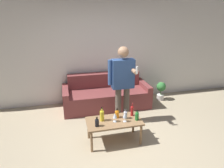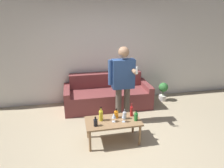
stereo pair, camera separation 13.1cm
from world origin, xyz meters
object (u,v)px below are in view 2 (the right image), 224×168
(couch, at_px, (107,95))
(person_standing_front, at_px, (123,80))
(bottle_orange, at_px, (101,115))
(coffee_table, at_px, (113,123))

(couch, distance_m, person_standing_front, 1.10)
(bottle_orange, bearing_deg, coffee_table, -13.18)
(couch, bearing_deg, coffee_table, -96.46)
(couch, height_order, coffee_table, couch)
(couch, relative_size, person_standing_front, 1.29)
(coffee_table, relative_size, person_standing_front, 0.60)
(coffee_table, distance_m, person_standing_front, 0.93)
(couch, height_order, person_standing_front, person_standing_front)
(couch, xyz_separation_m, person_standing_front, (0.17, -0.86, 0.67))
(couch, bearing_deg, bottle_orange, -104.74)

